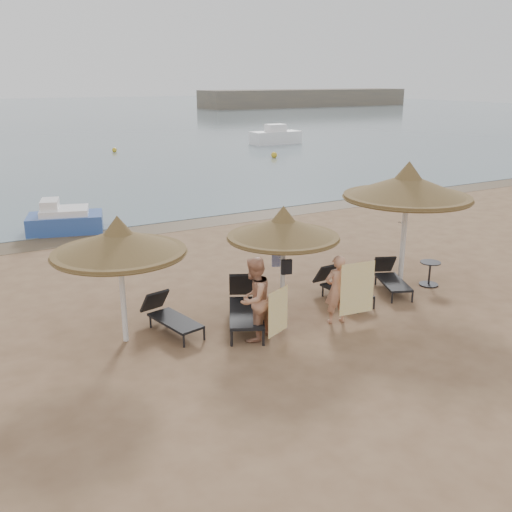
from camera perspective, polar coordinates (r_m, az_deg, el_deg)
The scene contains 19 objects.
ground at distance 12.06m, azimuth 3.04°, elevation -7.40°, with size 160.00×160.00×0.00m, color #8E6A4B.
wet_sand_strip at distance 20.17m, azimuth -11.42°, elevation 2.55°, with size 200.00×1.60×0.01m, color brown.
palapa_left at distance 11.17m, azimuth -13.56°, elevation 1.34°, with size 2.61×2.61×2.58m.
palapa_center at distance 12.32m, azimuth 2.74°, elevation 2.78°, with size 2.47×2.47×2.45m.
palapa_right at distance 14.54m, azimuth 14.92°, elevation 6.68°, with size 3.16×3.16×3.13m.
lounger_far_left at distance 12.07m, azimuth -8.69°, elevation -5.85°, with size 0.87×1.72×0.74m.
lounger_near_left at distance 12.24m, azimuth -1.03°, elevation -4.86°, with size 1.55×2.17×0.93m.
lounger_near_right at distance 13.70m, azimuth 8.45°, elevation -2.96°, with size 0.63×1.68×0.74m.
lounger_far_right at distance 14.53m, azimuth 13.27°, elevation -2.06°, with size 1.13×1.72×0.73m.
side_table at distance 15.11m, azimuth 16.95°, elevation -1.76°, with size 0.51×0.51×0.62m.
person_left at distance 11.28m, azimuth -0.20°, elevation -3.68°, with size 0.92×0.60×2.00m, color tan.
person_right at distance 12.21m, azimuth 8.10°, elevation -2.80°, with size 0.80×0.52×1.75m, color tan.
towel_left at distance 11.30m, azimuth 2.23°, elevation -5.57°, with size 0.62×0.29×0.94m.
towel_right at distance 12.27m, azimuth 10.09°, elevation -3.21°, with size 0.82×0.11×1.15m.
bag_patterned at distance 12.66m, azimuth 2.26°, elevation -0.21°, with size 0.31×0.21×0.37m.
bag_dark at distance 12.42m, azimuth 3.08°, elevation -1.10°, with size 0.25×0.14×0.33m.
pedal_boat at distance 20.55m, azimuth -18.63°, elevation 3.46°, with size 2.74×2.05×1.14m.
buoy_mid at distance 42.17m, azimuth -13.97°, elevation 10.25°, with size 0.33×0.33×0.33m, color gold.
buoy_right at distance 38.01m, azimuth 1.82°, elevation 10.06°, with size 0.40×0.40×0.40m, color gold.
Camera 1 is at (-5.93, -9.21, 5.06)m, focal length 40.00 mm.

